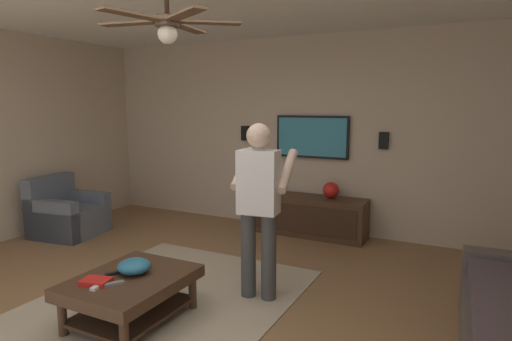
{
  "coord_description": "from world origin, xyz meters",
  "views": [
    {
      "loc": [
        -2.77,
        -2.25,
        1.8
      ],
      "look_at": [
        0.89,
        -0.4,
        1.17
      ],
      "focal_mm": 30.1,
      "sensor_mm": 36.0,
      "label": 1
    }
  ],
  "objects": [
    {
      "name": "vase_round",
      "position": [
        2.78,
        -0.58,
        0.66
      ],
      "size": [
        0.22,
        0.22,
        0.22
      ],
      "primitive_type": "sphere",
      "color": "red",
      "rests_on": "media_console"
    },
    {
      "name": "area_rug",
      "position": [
        -0.04,
        0.19,
        0.01
      ],
      "size": [
        3.07,
        2.17,
        0.01
      ],
      "primitive_type": "cube",
      "color": "tan",
      "rests_on": "ground"
    },
    {
      "name": "ground_plane",
      "position": [
        0.0,
        0.0,
        0.0
      ],
      "size": [
        7.79,
        7.79,
        0.0
      ],
      "primitive_type": "plane",
      "color": "olive"
    },
    {
      "name": "media_console",
      "position": [
        2.74,
        -0.23,
        0.28
      ],
      "size": [
        0.45,
        1.7,
        0.55
      ],
      "rotation": [
        0.0,
        0.0,
        3.14
      ],
      "color": "#422B1C",
      "rests_on": "ground"
    },
    {
      "name": "remote_white",
      "position": [
        -0.52,
        0.26,
        0.41
      ],
      "size": [
        0.16,
        0.08,
        0.02
      ],
      "primitive_type": "cube",
      "rotation": [
        0.0,
        0.0,
        0.22
      ],
      "color": "white",
      "rests_on": "coffee_table"
    },
    {
      "name": "person_standing",
      "position": [
        0.66,
        -0.55,
        0.93
      ],
      "size": [
        0.58,
        0.59,
        1.64
      ],
      "rotation": [
        0.0,
        0.0,
        0.13
      ],
      "color": "#3F3F3F",
      "rests_on": "ground"
    },
    {
      "name": "remote_black",
      "position": [
        -0.26,
        0.34,
        0.41
      ],
      "size": [
        0.15,
        0.11,
        0.02
      ],
      "primitive_type": "cube",
      "rotation": [
        0.0,
        0.0,
        2.69
      ],
      "color": "black",
      "rests_on": "coffee_table"
    },
    {
      "name": "wall_speaker_left",
      "position": [
        2.99,
        -1.21,
        1.34
      ],
      "size": [
        0.06,
        0.12,
        0.22
      ],
      "primitive_type": "cube",
      "color": "black"
    },
    {
      "name": "ceiling_fan",
      "position": [
        0.1,
        -0.01,
        2.44
      ],
      "size": [
        1.2,
        1.15,
        0.46
      ],
      "color": "#4C3828"
    },
    {
      "name": "coffee_table",
      "position": [
        -0.24,
        0.19,
        0.3
      ],
      "size": [
        1.0,
        0.8,
        0.4
      ],
      "color": "#422B1C",
      "rests_on": "ground"
    },
    {
      "name": "remote_grey",
      "position": [
        -0.43,
        0.18,
        0.41
      ],
      "size": [
        0.15,
        0.12,
        0.02
      ],
      "primitive_type": "cube",
      "rotation": [
        0.0,
        0.0,
        5.69
      ],
      "color": "slate",
      "rests_on": "coffee_table"
    },
    {
      "name": "bowl",
      "position": [
        -0.17,
        0.21,
        0.46
      ],
      "size": [
        0.27,
        0.27,
        0.12
      ],
      "primitive_type": "ellipsoid",
      "color": "teal",
      "rests_on": "coffee_table"
    },
    {
      "name": "armchair",
      "position": [
        1.23,
        2.74,
        0.28
      ],
      "size": [
        0.9,
        0.91,
        0.82
      ],
      "rotation": [
        0.0,
        0.0,
        -1.44
      ],
      "color": "slate",
      "rests_on": "ground"
    },
    {
      "name": "tv",
      "position": [
        2.98,
        -0.23,
        1.36
      ],
      "size": [
        0.05,
        1.06,
        0.59
      ],
      "rotation": [
        0.0,
        0.0,
        3.14
      ],
      "color": "black"
    },
    {
      "name": "book",
      "position": [
        -0.47,
        0.33,
        0.42
      ],
      "size": [
        0.21,
        0.25,
        0.04
      ],
      "primitive_type": "cube",
      "rotation": [
        0.0,
        0.0,
        4.97
      ],
      "color": "red",
      "rests_on": "coffee_table"
    },
    {
      "name": "wall_speaker_right",
      "position": [
        2.99,
        0.84,
        1.38
      ],
      "size": [
        0.06,
        0.12,
        0.22
      ],
      "primitive_type": "cube",
      "color": "black"
    },
    {
      "name": "wall_back_tv",
      "position": [
        3.07,
        0.0,
        1.38
      ],
      "size": [
        0.1,
        6.69,
        2.76
      ],
      "primitive_type": "cube",
      "color": "#C6B299",
      "rests_on": "ground"
    }
  ]
}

